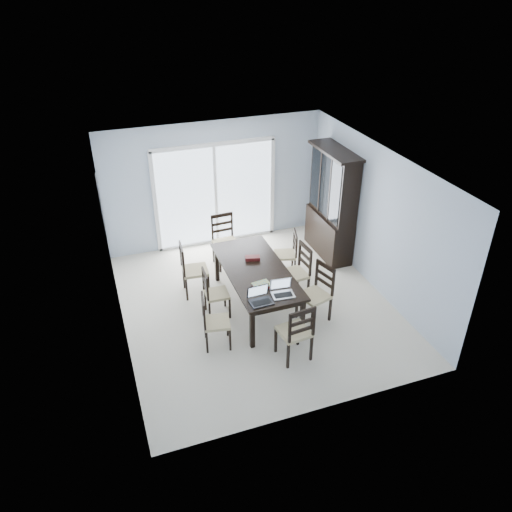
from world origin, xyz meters
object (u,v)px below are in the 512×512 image
object	(u,v)px
dining_table	(256,273)
chair_right_far	(290,249)
game_box	(253,258)
hot_tub	(183,208)
chair_left_mid	(211,289)
chair_right_near	(319,287)
chair_left_far	(189,264)
china_hutch	(332,205)
chair_right_mid	(299,266)
laptop_dark	(261,300)
chair_left_near	(211,316)
chair_end_far	(224,234)
chair_end_near	(298,328)
cell_phone	(284,294)
laptop_silver	(283,292)

from	to	relation	value
dining_table	chair_right_far	size ratio (longest dim) A/B	2.16
game_box	hot_tub	world-z (taller)	hot_tub
chair_left_mid	chair_right_near	size ratio (longest dim) A/B	0.88
chair_left_far	chair_right_far	bearing A→B (deg)	96.09
china_hutch	game_box	distance (m)	2.21
chair_left_mid	chair_right_mid	size ratio (longest dim) A/B	0.87
laptop_dark	dining_table	bearing A→B (deg)	72.88
chair_right_near	chair_right_far	distance (m)	1.43
hot_tub	chair_left_near	bearing A→B (deg)	-96.54
chair_end_far	laptop_dark	xyz separation A→B (m)	(-0.15, -2.50, 0.18)
chair_left_far	china_hutch	bearing A→B (deg)	104.55
chair_right_mid	laptop_dark	size ratio (longest dim) A/B	3.24
chair_end_near	cell_phone	distance (m)	0.68
chair_left_far	chair_left_mid	bearing A→B (deg)	19.95
laptop_silver	laptop_dark	bearing A→B (deg)	-164.15
chair_end_near	game_box	distance (m)	1.83
laptop_silver	hot_tub	xyz separation A→B (m)	(-0.65, 4.31, -0.37)
chair_left_near	laptop_silver	distance (m)	1.17
chair_end_near	chair_left_mid	bearing A→B (deg)	114.80
chair_end_far	hot_tub	distance (m)	1.94
china_hutch	chair_end_near	world-z (taller)	china_hutch
chair_right_far	laptop_dark	distance (m)	2.10
game_box	hot_tub	xyz separation A→B (m)	(-0.56, 3.14, -0.35)
chair_right_near	chair_end_far	xyz separation A→B (m)	(-0.97, 2.22, 0.02)
chair_end_near	chair_end_far	xyz separation A→B (m)	(-0.20, 3.08, 0.02)
china_hutch	chair_right_near	size ratio (longest dim) A/B	1.90
chair_left_near	chair_right_far	size ratio (longest dim) A/B	1.03
china_hutch	chair_right_near	xyz separation A→B (m)	(-1.16, -1.90, -0.46)
chair_end_far	cell_phone	distance (m)	2.43
chair_left_near	chair_end_near	bearing A→B (deg)	65.52
chair_left_mid	chair_right_mid	bearing A→B (deg)	94.31
cell_phone	hot_tub	distance (m)	4.36
dining_table	game_box	size ratio (longest dim) A/B	8.67
chair_left_far	chair_right_far	distance (m)	1.94
chair_end_near	laptop_dark	size ratio (longest dim) A/B	3.25
dining_table	chair_right_far	world-z (taller)	chair_right_far
chair_right_mid	hot_tub	world-z (taller)	chair_right_mid
chair_left_near	chair_left_mid	bearing A→B (deg)	174.16
chair_end_near	game_box	world-z (taller)	chair_end_near
chair_left_mid	china_hutch	bearing A→B (deg)	116.48
dining_table	chair_end_near	bearing A→B (deg)	-85.98
chair_right_far	chair_left_mid	bearing A→B (deg)	130.00
dining_table	chair_end_near	distance (m)	1.51
chair_left_far	laptop_silver	world-z (taller)	chair_left_far
chair_right_near	cell_phone	size ratio (longest dim) A/B	9.78
laptop_dark	hot_tub	bearing A→B (deg)	91.36
chair_end_near	hot_tub	bearing A→B (deg)	91.24
chair_left_mid	chair_end_near	size ratio (longest dim) A/B	0.87
chair_end_near	dining_table	bearing A→B (deg)	88.10
chair_left_near	game_box	bearing A→B (deg)	145.46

